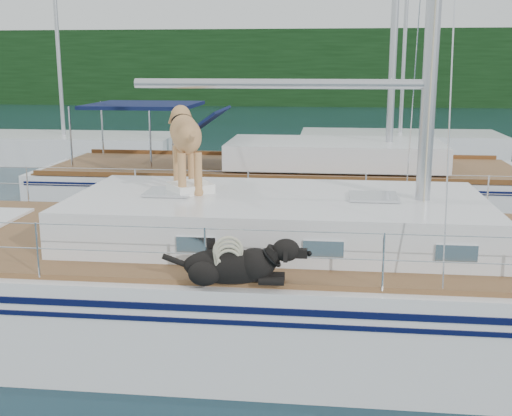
# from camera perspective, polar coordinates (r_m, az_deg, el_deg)

# --- Properties ---
(ground) EXTENTS (120.00, 120.00, 0.00)m
(ground) POSITION_cam_1_polar(r_m,az_deg,el_deg) (8.79, -3.45, -10.44)
(ground) COLOR black
(ground) RESTS_ON ground
(tree_line) EXTENTS (90.00, 3.00, 6.00)m
(tree_line) POSITION_cam_1_polar(r_m,az_deg,el_deg) (52.96, 5.13, 12.29)
(tree_line) COLOR black
(tree_line) RESTS_ON ground
(shore_bank) EXTENTS (92.00, 1.00, 1.20)m
(shore_bank) POSITION_cam_1_polar(r_m,az_deg,el_deg) (54.24, 5.12, 9.77)
(shore_bank) COLOR #595147
(shore_bank) RESTS_ON ground
(main_sailboat) EXTENTS (12.00, 3.85, 14.01)m
(main_sailboat) POSITION_cam_1_polar(r_m,az_deg,el_deg) (8.52, -2.93, -6.24)
(main_sailboat) COLOR white
(main_sailboat) RESTS_ON ground
(neighbor_sailboat) EXTENTS (11.00, 3.50, 13.30)m
(neighbor_sailboat) POSITION_cam_1_polar(r_m,az_deg,el_deg) (14.86, 2.73, 1.80)
(neighbor_sailboat) COLOR white
(neighbor_sailboat) RESTS_ON ground
(bg_boat_west) EXTENTS (8.00, 3.00, 11.65)m
(bg_boat_west) POSITION_cam_1_polar(r_m,az_deg,el_deg) (24.08, -16.63, 5.10)
(bg_boat_west) COLOR white
(bg_boat_west) RESTS_ON ground
(bg_boat_center) EXTENTS (7.20, 3.00, 11.65)m
(bg_boat_center) POSITION_cam_1_polar(r_m,az_deg,el_deg) (24.27, 12.63, 5.39)
(bg_boat_center) COLOR white
(bg_boat_center) RESTS_ON ground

